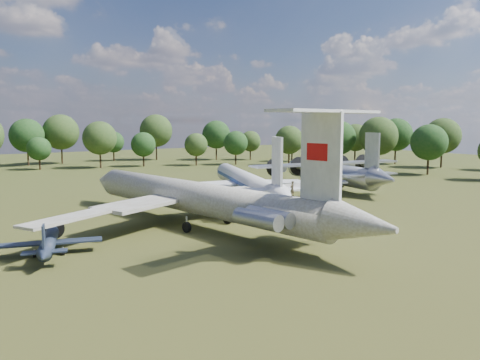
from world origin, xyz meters
TOP-DOWN VIEW (x-y plane):
  - ground at (0.00, 0.00)m, footprint 300.00×300.00m
  - il62_airliner at (-0.28, -3.86)m, footprint 53.27×63.89m
  - tu104_jet at (15.70, 8.31)m, footprint 49.39×56.46m
  - an12_transport at (37.95, 11.41)m, footprint 38.38×41.64m
  - small_prop_west at (-18.87, -7.61)m, footprint 13.52×16.04m
  - person_on_il62 at (2.49, -19.27)m, footprint 0.67×0.54m

SIDE VIEW (x-z plane):
  - ground at x=0.00m, z-range 0.00..0.00m
  - small_prop_west at x=-18.87m, z-range 0.00..2.02m
  - tu104_jet at x=15.70m, z-range 0.00..4.72m
  - an12_transport at x=37.95m, z-range 0.00..4.87m
  - il62_airliner at x=-0.28m, z-range 0.00..5.59m
  - person_on_il62 at x=2.49m, z-range 5.59..7.17m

